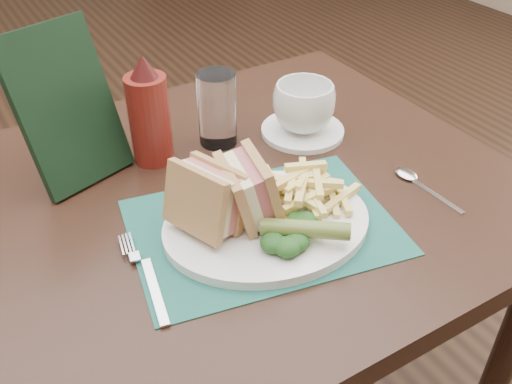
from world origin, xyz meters
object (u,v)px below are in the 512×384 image
placemat (262,227)px  sandwich_half_b (235,192)px  saucer (302,131)px  ketchup_bottle (148,110)px  plate (267,224)px  coffee_cup (304,107)px  check_presenter (66,107)px  table_main (235,341)px  sandwich_half_a (195,205)px  drinking_glass (217,109)px

placemat → sandwich_half_b: size_ratio=3.77×
saucer → ketchup_bottle: (-0.26, 0.06, 0.09)m
plate → sandwich_half_b: sandwich_half_b is taller
coffee_cup → check_presenter: 0.40m
placemat → table_main: bearing=86.3°
coffee_cup → ketchup_bottle: bearing=167.4°
saucer → sandwich_half_b: bearing=-143.6°
ketchup_bottle → check_presenter: size_ratio=0.75×
placemat → sandwich_half_b: 0.08m
table_main → saucer: saucer is taller
sandwich_half_a → sandwich_half_b: 0.06m
sandwich_half_b → coffee_cup: bearing=47.8°
saucer → check_presenter: bearing=168.2°
plate → sandwich_half_b: 0.07m
sandwich_half_a → check_presenter: 0.27m
saucer → check_presenter: check_presenter is taller
sandwich_half_b → table_main: bearing=77.3°
ketchup_bottle → sandwich_half_b: bearing=-83.2°
placemat → drinking_glass: bearing=76.8°
placemat → saucer: (0.20, 0.19, 0.00)m
saucer → drinking_glass: bearing=160.1°
table_main → coffee_cup: coffee_cup is taller
sandwich_half_a → saucer: 0.35m
ketchup_bottle → coffee_cup: bearing=-12.6°
coffee_cup → ketchup_bottle: 0.27m
saucer → ketchup_bottle: bearing=167.4°
sandwich_half_b → saucer: bearing=47.8°
coffee_cup → check_presenter: bearing=168.2°
sandwich_half_b → saucer: sandwich_half_b is taller
sandwich_half_b → saucer: size_ratio=0.66×
table_main → sandwich_half_b: size_ratio=9.13×
saucer → drinking_glass: 0.16m
table_main → sandwich_half_b: 0.45m
plate → table_main: bearing=98.6°
plate → check_presenter: (-0.19, 0.28, 0.11)m
sandwich_half_a → saucer: size_ratio=0.66×
saucer → ketchup_bottle: ketchup_bottle is taller
plate → sandwich_half_a: size_ratio=3.02×
saucer → check_presenter: size_ratio=0.60×
sandwich_half_b → drinking_glass: size_ratio=0.76×
sandwich_half_a → drinking_glass: bearing=35.4°
table_main → plate: 0.40m
ketchup_bottle → sandwich_half_a: bearing=-98.0°
sandwich_half_a → drinking_glass: 0.27m
sandwich_half_a → drinking_glass: (0.15, 0.23, -0.00)m
plate → ketchup_bottle: ketchup_bottle is taller
sandwich_half_a → sandwich_half_b: bearing=-21.0°
placemat → sandwich_half_a: size_ratio=3.74×
coffee_cup → check_presenter: (-0.39, 0.08, 0.07)m
sandwich_half_b → coffee_cup: sandwich_half_b is taller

